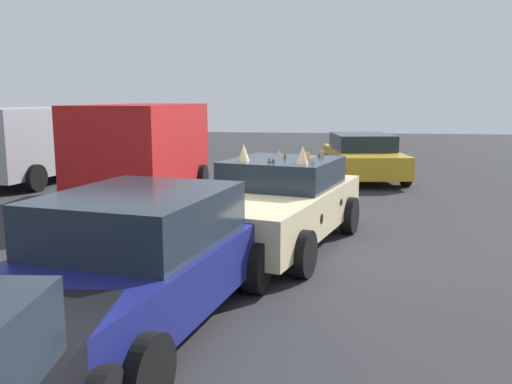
# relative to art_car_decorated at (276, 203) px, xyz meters

# --- Properties ---
(ground_plane) EXTENTS (60.00, 60.00, 0.00)m
(ground_plane) POSITION_rel_art_car_decorated_xyz_m (-0.08, 0.02, -0.71)
(ground_plane) COLOR #2D2D30
(art_car_decorated) EXTENTS (4.65, 2.94, 1.69)m
(art_car_decorated) POSITION_rel_art_car_decorated_xyz_m (0.00, 0.00, 0.00)
(art_car_decorated) COLOR beige
(art_car_decorated) RESTS_ON ground
(parked_van_behind_right) EXTENTS (5.11, 2.79, 2.15)m
(parked_van_behind_right) POSITION_rel_art_car_decorated_xyz_m (5.98, 7.52, 0.49)
(parked_van_behind_right) COLOR #9EA3A8
(parked_van_behind_right) RESTS_ON ground
(parked_van_behind_left) EXTENTS (4.91, 2.23, 2.28)m
(parked_van_behind_left) POSITION_rel_art_car_decorated_xyz_m (3.42, 3.38, 0.56)
(parked_van_behind_left) COLOR #B21919
(parked_van_behind_left) RESTS_ON ground
(parked_sedan_row_back_center) EXTENTS (4.77, 2.53, 1.35)m
(parked_sedan_row_back_center) POSITION_rel_art_car_decorated_xyz_m (7.90, -1.90, -0.02)
(parked_sedan_row_back_center) COLOR gold
(parked_sedan_row_back_center) RESTS_ON ground
(parked_sedan_near_left) EXTENTS (4.76, 2.65, 1.44)m
(parked_sedan_near_left) POSITION_rel_art_car_decorated_xyz_m (-3.46, 1.17, 0.01)
(parked_sedan_near_left) COLOR navy
(parked_sedan_near_left) RESTS_ON ground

